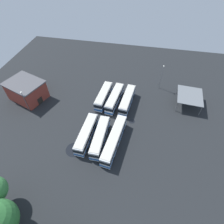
% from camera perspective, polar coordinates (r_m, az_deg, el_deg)
% --- Properties ---
extents(ground_plane, '(93.46, 93.46, 0.00)m').
position_cam_1_polar(ground_plane, '(51.72, -1.13, -2.65)').
color(ground_plane, black).
extents(bus_row0_slot0, '(14.43, 4.25, 3.61)m').
position_cam_1_polar(bus_row0_slot0, '(45.30, 0.69, -8.84)').
color(bus_row0_slot0, silver).
rests_on(bus_row0_slot0, ground_plane).
extents(bus_row0_slot1, '(11.72, 2.65, 3.61)m').
position_cam_1_polar(bus_row0_slot1, '(45.87, -3.81, -7.97)').
color(bus_row0_slot1, silver).
rests_on(bus_row0_slot1, ground_plane).
extents(bus_row0_slot2, '(11.78, 3.10, 3.61)m').
position_cam_1_polar(bus_row0_slot2, '(46.83, -8.08, -6.88)').
color(bus_row0_slot2, silver).
rests_on(bus_row0_slot2, ground_plane).
extents(bus_row1_slot0, '(11.64, 3.74, 3.61)m').
position_cam_1_polar(bus_row1_slot0, '(54.99, 4.84, 3.79)').
color(bus_row1_slot0, silver).
rests_on(bus_row1_slot0, ground_plane).
extents(bus_row1_slot1, '(11.81, 3.96, 3.61)m').
position_cam_1_polar(bus_row1_slot1, '(55.37, 0.83, 4.35)').
color(bus_row1_slot1, silver).
rests_on(bus_row1_slot1, ground_plane).
extents(bus_row1_slot2, '(11.13, 3.45, 3.61)m').
position_cam_1_polar(bus_row1_slot2, '(56.18, -2.66, 5.05)').
color(bus_row1_slot2, silver).
rests_on(bus_row1_slot2, ground_plane).
extents(depot_building, '(11.49, 13.01, 6.09)m').
position_cam_1_polar(depot_building, '(62.47, -25.48, 6.26)').
color(depot_building, maroon).
rests_on(depot_building, ground_plane).
extents(maintenance_shelter, '(9.01, 7.84, 3.59)m').
position_cam_1_polar(maintenance_shelter, '(58.85, 23.53, 4.75)').
color(maintenance_shelter, slate).
rests_on(maintenance_shelter, ground_plane).
extents(lamp_post_by_building, '(0.56, 0.28, 7.31)m').
position_cam_1_polar(lamp_post_by_building, '(57.20, -25.89, 3.27)').
color(lamp_post_by_building, slate).
rests_on(lamp_post_by_building, ground_plane).
extents(lamp_post_mid_lot, '(0.56, 0.28, 8.61)m').
position_cam_1_polar(lamp_post_mid_lot, '(61.57, 15.38, 10.88)').
color(lamp_post_mid_lot, slate).
rests_on(lamp_post_mid_lot, ground_plane).
extents(puddle_back_corner, '(1.58, 1.58, 0.01)m').
position_cam_1_polar(puddle_back_corner, '(51.65, -1.32, -2.73)').
color(puddle_back_corner, black).
rests_on(puddle_back_corner, ground_plane).
extents(puddle_front_lane, '(4.22, 4.22, 0.01)m').
position_cam_1_polar(puddle_front_lane, '(46.98, -11.94, -11.63)').
color(puddle_front_lane, black).
rests_on(puddle_front_lane, ground_plane).
extents(puddle_centre_drain, '(1.77, 1.77, 0.01)m').
position_cam_1_polar(puddle_centre_drain, '(51.77, 6.32, -2.95)').
color(puddle_centre_drain, black).
rests_on(puddle_centre_drain, ground_plane).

